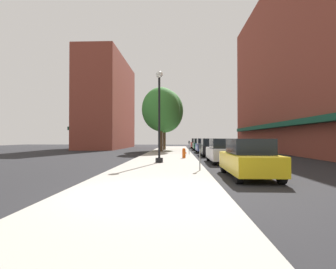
{
  "coord_description": "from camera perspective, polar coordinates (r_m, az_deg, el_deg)",
  "views": [
    {
      "loc": [
        1.02,
        -7.37,
        1.67
      ],
      "look_at": [
        0.14,
        14.48,
        1.99
      ],
      "focal_mm": 28.1,
      "sensor_mm": 36.0,
      "label": 1
    }
  ],
  "objects": [
    {
      "name": "ground_plane",
      "position": [
        25.6,
        9.02,
        -4.58
      ],
      "size": [
        90.0,
        90.0,
        0.0
      ],
      "primitive_type": "plane",
      "color": "#232326"
    },
    {
      "name": "sidewalk_slab",
      "position": [
        26.44,
        0.1,
        -4.34
      ],
      "size": [
        4.8,
        50.0,
        0.12
      ],
      "primitive_type": "cube",
      "color": "#A8A399",
      "rests_on": "ground"
    },
    {
      "name": "building_right_brick",
      "position": [
        33.64,
        27.65,
        14.05
      ],
      "size": [
        6.8,
        40.0,
        20.58
      ],
      "color": "brown",
      "rests_on": "ground"
    },
    {
      "name": "building_far_background",
      "position": [
        46.34,
        -12.84,
        6.38
      ],
      "size": [
        6.8,
        18.0,
        15.0
      ],
      "color": "brown",
      "rests_on": "ground"
    },
    {
      "name": "lamppost",
      "position": [
        16.97,
        -1.92,
        4.33
      ],
      "size": [
        0.48,
        0.48,
        5.9
      ],
      "color": "black",
      "rests_on": "sidewalk_slab"
    },
    {
      "name": "fire_hydrant",
      "position": [
        20.89,
        3.48,
        -4.01
      ],
      "size": [
        0.33,
        0.26,
        0.79
      ],
      "color": "#E05614",
      "rests_on": "sidewalk_slab"
    },
    {
      "name": "parking_meter_near",
      "position": [
        12.86,
        6.92,
        -4.06
      ],
      "size": [
        0.14,
        0.09,
        1.31
      ],
      "color": "slate",
      "rests_on": "sidewalk_slab"
    },
    {
      "name": "parking_meter_far",
      "position": [
        25.78,
        4.6,
        -2.45
      ],
      "size": [
        0.14,
        0.09,
        1.31
      ],
      "color": "slate",
      "rests_on": "sidewalk_slab"
    },
    {
      "name": "tree_near",
      "position": [
        31.17,
        -1.53,
        5.45
      ],
      "size": [
        4.52,
        4.52,
        7.59
      ],
      "color": "#4C3823",
      "rests_on": "sidewalk_slab"
    },
    {
      "name": "tree_mid",
      "position": [
        36.25,
        -0.81,
        5.1
      ],
      "size": [
        5.19,
        5.19,
        8.3
      ],
      "color": "#4C3823",
      "rests_on": "sidewalk_slab"
    },
    {
      "name": "car_yellow",
      "position": [
        11.75,
        17.06,
        -5.02
      ],
      "size": [
        1.8,
        4.3,
        1.66
      ],
      "rotation": [
        0.0,
        0.0,
        0.02
      ],
      "color": "black",
      "rests_on": "ground"
    },
    {
      "name": "car_silver",
      "position": [
        18.25,
        11.73,
        -3.54
      ],
      "size": [
        1.8,
        4.3,
        1.66
      ],
      "rotation": [
        0.0,
        0.0,
        -0.04
      ],
      "color": "black",
      "rests_on": "ground"
    },
    {
      "name": "car_black",
      "position": [
        25.04,
        9.16,
        -2.81
      ],
      "size": [
        1.8,
        4.3,
        1.66
      ],
      "rotation": [
        0.0,
        0.0,
        -0.01
      ],
      "color": "black",
      "rests_on": "ground"
    },
    {
      "name": "car_blue",
      "position": [
        31.09,
        7.82,
        -2.43
      ],
      "size": [
        1.8,
        4.3,
        1.66
      ],
      "rotation": [
        0.0,
        0.0,
        -0.02
      ],
      "color": "black",
      "rests_on": "ground"
    },
    {
      "name": "car_green",
      "position": [
        37.83,
        6.83,
        -2.15
      ],
      "size": [
        1.8,
        4.3,
        1.66
      ],
      "rotation": [
        0.0,
        0.0,
        -0.01
      ],
      "color": "black",
      "rests_on": "ground"
    },
    {
      "name": "car_red",
      "position": [
        44.62,
        6.14,
        -1.95
      ],
      "size": [
        1.8,
        4.3,
        1.66
      ],
      "rotation": [
        0.0,
        0.0,
        -0.02
      ],
      "color": "black",
      "rests_on": "ground"
    }
  ]
}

